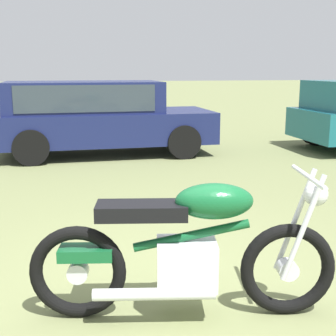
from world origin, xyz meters
The scene contains 3 objects.
ground_plane centered at (0.00, 0.00, 0.00)m, with size 120.00×120.00×0.00m, color olive.
motorcycle_green centered at (0.06, -0.07, 0.48)m, with size 2.07×0.70×1.02m.
car_navy centered at (-0.18, 6.24, 0.83)m, with size 4.20×1.86×1.43m.
Camera 1 is at (-0.68, -2.92, 1.68)m, focal length 49.68 mm.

